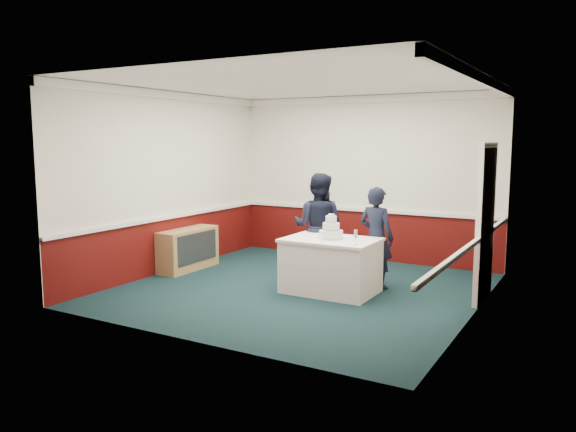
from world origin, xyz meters
The scene contains 9 objects.
ground centered at (0.00, 0.00, 0.00)m, with size 5.00×5.00×0.00m, color black.
room_shell centered at (0.08, 0.61, 1.97)m, with size 5.00×5.00×3.00m.
sideboard centered at (-2.28, 0.20, 0.35)m, with size 0.41×1.20×0.70m.
cake_table centered at (0.46, 0.08, 0.40)m, with size 1.32×0.92×0.79m.
wedding_cake centered at (0.46, 0.08, 0.90)m, with size 0.35×0.35×0.36m.
cake_knife centered at (0.43, -0.12, 0.79)m, with size 0.01×0.22×0.01m, color silver.
champagne_flute centered at (0.96, -0.20, 0.93)m, with size 0.05×0.05×0.21m.
person_man centered at (-0.06, 0.71, 0.84)m, with size 0.82×0.64×1.69m, color black.
person_woman centered at (0.94, 0.65, 0.76)m, with size 0.55×0.36×1.52m, color black.
Camera 1 is at (3.86, -7.14, 2.19)m, focal length 35.00 mm.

